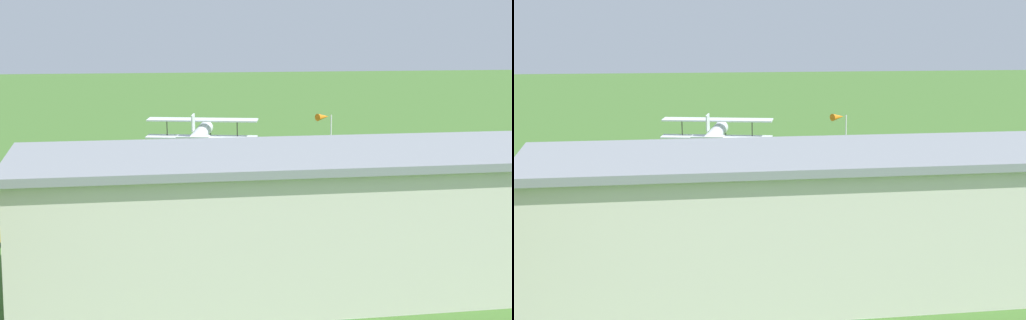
{
  "view_description": "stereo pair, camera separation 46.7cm",
  "coord_description": "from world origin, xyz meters",
  "views": [
    {
      "loc": [
        16.26,
        65.43,
        11.52
      ],
      "look_at": [
        4.14,
        7.21,
        2.7
      ],
      "focal_mm": 58.86,
      "sensor_mm": 36.0,
      "label": 1
    },
    {
      "loc": [
        15.8,
        65.52,
        11.52
      ],
      "look_at": [
        4.14,
        7.21,
        2.7
      ],
      "focal_mm": 58.86,
      "sensor_mm": 36.0,
      "label": 2
    }
  ],
  "objects": [
    {
      "name": "person_by_parked_cars",
      "position": [
        20.39,
        13.04,
        0.82
      ],
      "size": [
        0.41,
        0.41,
        1.65
      ],
      "color": "orange",
      "rests_on": "ground_plane"
    },
    {
      "name": "windsock",
      "position": [
        -3.2,
        -0.6,
        4.61
      ],
      "size": [
        1.47,
        1.18,
        5.23
      ],
      "color": "silver",
      "rests_on": "ground_plane"
    },
    {
      "name": "biplane",
      "position": [
        6.71,
        -3.07,
        3.51
      ],
      "size": [
        9.45,
        7.73,
        3.74
      ],
      "color": "silver"
    },
    {
      "name": "ground_plane",
      "position": [
        0.0,
        0.0,
        0.0
      ],
      "size": [
        400.0,
        400.0,
        0.0
      ],
      "primitive_type": "plane",
      "color": "#3D6628"
    },
    {
      "name": "person_beside_truck",
      "position": [
        12.97,
        11.89,
        0.83
      ],
      "size": [
        0.53,
        0.53,
        1.66
      ],
      "color": "orange",
      "rests_on": "ground_plane"
    },
    {
      "name": "hangar",
      "position": [
        0.14,
        28.66,
        3.17
      ],
      "size": [
        39.08,
        11.42,
        6.33
      ],
      "color": "beige",
      "rests_on": "ground_plane"
    }
  ]
}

